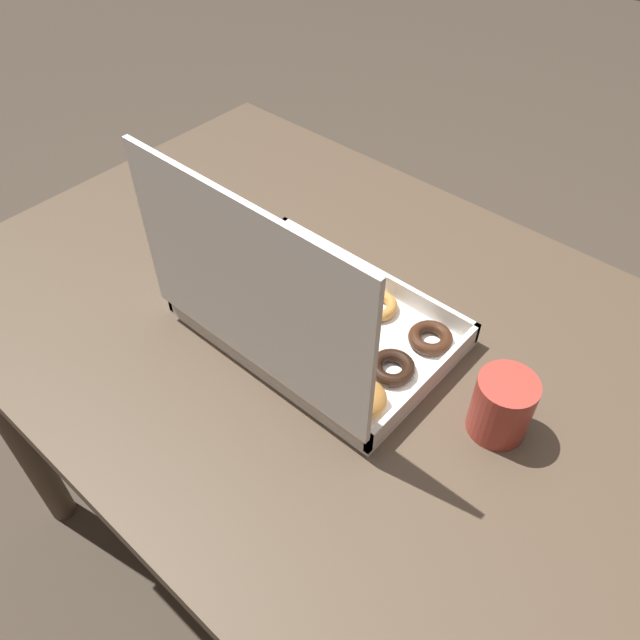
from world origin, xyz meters
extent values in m
plane|color=#42382D|center=(0.00, 0.00, 0.00)|extent=(8.00, 8.00, 0.00)
cube|color=#4C3D2D|center=(0.00, 0.00, 0.74)|extent=(1.29, 0.80, 0.03)
cylinder|color=#4C3D2D|center=(0.60, -0.35, 0.36)|extent=(0.06, 0.06, 0.72)
cylinder|color=#4C3D2D|center=(0.60, 0.35, 0.36)|extent=(0.06, 0.06, 0.72)
cube|color=white|center=(0.06, 0.02, 0.75)|extent=(0.37, 0.25, 0.01)
cube|color=beige|center=(0.06, -0.10, 0.77)|extent=(0.37, 0.01, 0.03)
cube|color=beige|center=(0.06, 0.14, 0.77)|extent=(0.37, 0.01, 0.03)
cube|color=beige|center=(-0.12, 0.02, 0.77)|extent=(0.01, 0.25, 0.03)
cube|color=beige|center=(0.25, 0.02, 0.77)|extent=(0.01, 0.25, 0.03)
cube|color=beige|center=(0.06, 0.14, 0.92)|extent=(0.37, 0.01, 0.25)
torus|color=#381E11|center=(-0.07, -0.06, 0.77)|extent=(0.06, 0.06, 0.02)
torus|color=#B77A38|center=(0.02, -0.06, 0.77)|extent=(0.06, 0.06, 0.02)
ellipsoid|color=#B77A38|center=(0.11, -0.06, 0.78)|extent=(0.06, 0.06, 0.04)
ellipsoid|color=pink|center=(0.20, -0.06, 0.77)|extent=(0.06, 0.06, 0.03)
torus|color=black|center=(-0.07, 0.02, 0.77)|extent=(0.06, 0.06, 0.02)
ellipsoid|color=black|center=(0.02, 0.01, 0.77)|extent=(0.06, 0.06, 0.03)
torus|color=#381E11|center=(0.11, 0.02, 0.77)|extent=(0.06, 0.06, 0.02)
torus|color=#9E6633|center=(0.20, 0.02, 0.77)|extent=(0.06, 0.06, 0.02)
ellipsoid|color=#B77A38|center=(-0.07, 0.09, 0.78)|extent=(0.06, 0.06, 0.04)
torus|color=tan|center=(0.02, 0.09, 0.77)|extent=(0.06, 0.06, 0.02)
ellipsoid|color=#9E6633|center=(0.11, 0.09, 0.78)|extent=(0.06, 0.06, 0.04)
ellipsoid|color=#381E11|center=(0.20, 0.09, 0.77)|extent=(0.06, 0.06, 0.03)
cylinder|color=#A3382D|center=(-0.22, 0.00, 0.80)|extent=(0.07, 0.07, 0.09)
cylinder|color=black|center=(-0.22, 0.00, 0.84)|extent=(0.06, 0.06, 0.01)
camera|label=1|loc=(-0.35, 0.48, 1.41)|focal=35.00mm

